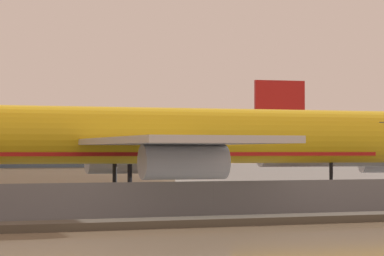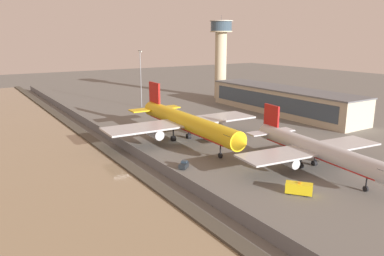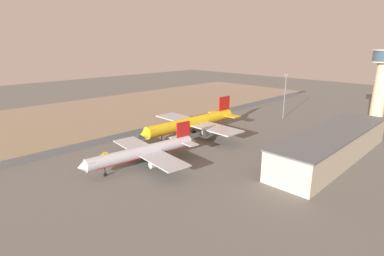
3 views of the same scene
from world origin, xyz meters
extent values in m
plane|color=#66635E|center=(0.00, 0.00, 0.00)|extent=(500.00, 500.00, 0.00)
cube|color=#474238|center=(0.00, -20.50, 0.25)|extent=(320.00, 3.00, 0.50)
cube|color=slate|center=(0.00, -16.00, 1.34)|extent=(280.00, 0.08, 2.67)
cylinder|color=slate|center=(0.00, -16.00, 1.34)|extent=(0.10, 0.10, 2.67)
cylinder|color=yellow|center=(2.29, 2.64, 6.18)|extent=(49.50, 6.64, 5.05)
cube|color=#232D3D|center=(24.99, 1.90, 6.81)|extent=(2.91, 4.38, 1.51)
cube|color=red|center=(2.29, 2.64, 4.80)|extent=(42.07, 5.39, 0.91)
cube|color=#B7BABF|center=(0.21, 14.56, 5.55)|extent=(11.62, 24.03, 0.50)
cube|color=#B7BABF|center=(-0.56, -9.13, 5.55)|extent=(11.62, 24.03, 0.50)
cylinder|color=#B7BABF|center=(1.63, 12.61, 3.91)|extent=(7.00, 3.00, 2.78)
cylinder|color=#B7BABF|center=(0.99, -7.28, 3.91)|extent=(7.00, 3.00, 2.78)
cylinder|color=black|center=(19.56, 2.08, 2.18)|extent=(0.35, 0.35, 2.95)
cylinder|color=black|center=(19.56, 2.08, 0.71)|extent=(1.43, 0.60, 1.41)
cylinder|color=black|center=(-1.08, 5.40, 2.18)|extent=(0.40, 0.40, 2.95)
cylinder|color=black|center=(-1.08, 5.40, 0.71)|extent=(1.66, 1.19, 1.63)
cylinder|color=black|center=(-1.25, 0.10, 2.18)|extent=(0.40, 0.40, 2.95)
cylinder|color=black|center=(-1.25, 0.10, 0.71)|extent=(1.66, 1.19, 1.63)
cone|color=silver|center=(18.20, 17.77, 5.08)|extent=(3.09, 4.01, 3.74)
cube|color=#B7BABF|center=(37.90, 25.08, 4.57)|extent=(10.62, 19.65, 0.42)
cylinder|color=#B7BABF|center=(38.90, 23.46, 3.22)|extent=(5.71, 2.87, 2.28)
cube|color=#B21919|center=(21.67, 17.39, 9.24)|extent=(5.90, 1.13, 7.06)
cube|color=silver|center=(22.04, 20.82, 5.40)|extent=(4.65, 7.29, 0.33)
cube|color=silver|center=(21.29, 13.96, 5.40)|extent=(4.65, 7.29, 0.33)
camera|label=1|loc=(-24.02, -74.78, 4.76)|focal=85.00mm
camera|label=2|loc=(92.84, -53.42, 30.44)|focal=35.00mm
camera|label=3|loc=(94.42, 95.08, 40.58)|focal=28.00mm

